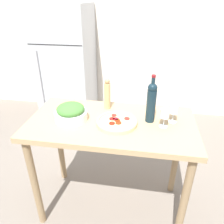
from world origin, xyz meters
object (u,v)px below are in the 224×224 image
at_px(wine_glass_near, 165,115).
at_px(wine_glass_far, 174,110).
at_px(refrigerator, 67,66).
at_px(pepper_mill, 107,94).
at_px(wine_bottle, 151,102).
at_px(salad_bowl, 71,113).
at_px(homemade_pizza, 117,122).

relative_size(wine_glass_near, wine_glass_far, 1.00).
bearing_deg(refrigerator, wine_glass_near, -51.01).
bearing_deg(refrigerator, pepper_mill, -58.35).
distance_m(wine_bottle, wine_glass_near, 0.13).
distance_m(refrigerator, wine_bottle, 1.98).
relative_size(wine_glass_far, pepper_mill, 0.54).
bearing_deg(wine_bottle, salad_bowl, -172.73).
xyz_separation_m(refrigerator, wine_glass_near, (1.31, -1.62, 0.18)).
distance_m(pepper_mill, salad_bowl, 0.33).
relative_size(wine_glass_near, homemade_pizza, 0.47).
relative_size(refrigerator, homemade_pizza, 5.52).
bearing_deg(wine_glass_near, homemade_pizza, -176.97).
height_order(refrigerator, salad_bowl, refrigerator).
bearing_deg(wine_glass_near, salad_bowl, -179.24).
relative_size(refrigerator, wine_glass_far, 11.87).
height_order(wine_glass_far, salad_bowl, wine_glass_far).
xyz_separation_m(refrigerator, pepper_mill, (0.86, -1.40, 0.20)).
xyz_separation_m(wine_glass_far, homemade_pizza, (-0.40, -0.10, -0.08)).
bearing_deg(salad_bowl, pepper_mill, 43.95).
height_order(wine_bottle, salad_bowl, wine_bottle).
height_order(pepper_mill, homemade_pizza, pepper_mill).
distance_m(pepper_mill, homemade_pizza, 0.28).
relative_size(wine_glass_far, salad_bowl, 0.57).
bearing_deg(wine_glass_far, homemade_pizza, -166.75).
bearing_deg(pepper_mill, wine_bottle, -23.70).
relative_size(refrigerator, wine_glass_near, 11.87).
distance_m(wine_glass_far, salad_bowl, 0.76).
height_order(salad_bowl, homemade_pizza, salad_bowl).
relative_size(refrigerator, salad_bowl, 6.80).
distance_m(wine_bottle, pepper_mill, 0.38).
xyz_separation_m(wine_bottle, pepper_mill, (-0.35, 0.15, -0.04)).
xyz_separation_m(refrigerator, wine_glass_far, (1.38, -1.54, 0.18)).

